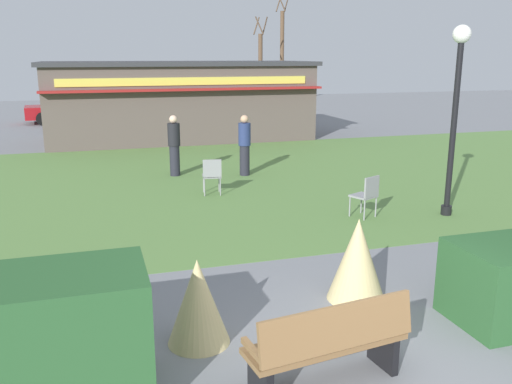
{
  "coord_description": "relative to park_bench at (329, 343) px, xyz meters",
  "views": [
    {
      "loc": [
        -2.67,
        -4.25,
        3.27
      ],
      "look_at": [
        -0.22,
        3.76,
        1.16
      ],
      "focal_mm": 38.01,
      "sensor_mm": 36.0,
      "label": 1
    }
  ],
  "objects": [
    {
      "name": "hedge_left",
      "position": [
        -2.91,
        0.56,
        0.17
      ],
      "size": [
        2.39,
        1.1,
        1.31
      ],
      "primitive_type": "cube",
      "color": "#28562B",
      "rests_on": "ground_plane"
    },
    {
      "name": "lamppost_mid",
      "position": [
        4.94,
        4.9,
        1.97
      ],
      "size": [
        0.36,
        0.36,
        3.86
      ],
      "color": "black",
      "rests_on": "ground_plane"
    },
    {
      "name": "cafe_chair_west",
      "position": [
        3.21,
        5.2,
        0.05
      ],
      "size": [
        0.58,
        0.58,
        0.89
      ],
      "color": "gray",
      "rests_on": "ground_plane"
    },
    {
      "name": "ornamental_grass_behind_right",
      "position": [
        1.22,
        1.77,
        0.1
      ],
      "size": [
        0.8,
        0.8,
        1.16
      ],
      "primitive_type": "cone",
      "color": "#D1BC7F",
      "rests_on": "ground_plane"
    },
    {
      "name": "parked_car_center_slot",
      "position": [
        1.94,
        24.56,
        0.16
      ],
      "size": [
        4.32,
        2.3,
        1.2
      ],
      "color": "black",
      "rests_on": "ground_plane"
    },
    {
      "name": "cafe_chair_east",
      "position": [
        0.57,
        7.99,
        0.05
      ],
      "size": [
        0.5,
        0.5,
        0.89
      ],
      "color": "gray",
      "rests_on": "ground_plane"
    },
    {
      "name": "person_strolling",
      "position": [
        1.93,
        9.92,
        0.38
      ],
      "size": [
        0.34,
        0.34,
        1.69
      ],
      "rotation": [
        0.0,
        0.0,
        4.18
      ],
      "color": "#23232D",
      "rests_on": "ground_plane"
    },
    {
      "name": "ornamental_grass_behind_left",
      "position": [
        -1.09,
        1.25,
        0.04
      ],
      "size": [
        0.73,
        0.73,
        1.03
      ],
      "primitive_type": "cone",
      "color": "#D1BC7F",
      "rests_on": "ground_plane"
    },
    {
      "name": "park_bench",
      "position": [
        0.0,
        0.0,
        0.0
      ],
      "size": [
        1.75,
        0.75,
        0.95
      ],
      "color": "olive",
      "rests_on": "ground_plane"
    },
    {
      "name": "lawn_patch",
      "position": [
        0.54,
        9.47,
        -0.48
      ],
      "size": [
        36.0,
        12.0,
        0.01
      ],
      "primitive_type": "cube",
      "color": "#5B8442",
      "rests_on": "ground_plane"
    },
    {
      "name": "person_standing",
      "position": [
        0.05,
        10.44,
        0.38
      ],
      "size": [
        0.34,
        0.34,
        1.69
      ],
      "rotation": [
        0.0,
        0.0,
        2.71
      ],
      "color": "#23232D",
      "rests_on": "ground_plane"
    },
    {
      "name": "parked_car_west_slot",
      "position": [
        -3.12,
        24.56,
        0.16
      ],
      "size": [
        4.32,
        2.3,
        1.2
      ],
      "color": "maroon",
      "rests_on": "ground_plane"
    },
    {
      "name": "food_kiosk",
      "position": [
        1.35,
        17.5,
        1.06
      ],
      "size": [
        10.43,
        4.74,
        3.05
      ],
      "color": "#594C47",
      "rests_on": "ground_plane"
    },
    {
      "name": "tree_right_bg",
      "position": [
        11.05,
        32.44,
        2.81
      ],
      "size": [
        0.91,
        0.96,
        7.32
      ],
      "color": "brown",
      "rests_on": "ground_plane"
    },
    {
      "name": "tree_left_bg",
      "position": [
        8.78,
        30.28,
        2.01
      ],
      "size": [
        0.91,
        0.96,
        5.71
      ],
      "color": "brown",
      "rests_on": "ground_plane"
    },
    {
      "name": "parked_car_east_slot",
      "position": [
        6.99,
        24.57,
        0.16
      ],
      "size": [
        4.33,
        2.31,
        1.2
      ],
      "color": "navy",
      "rests_on": "ground_plane"
    }
  ]
}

